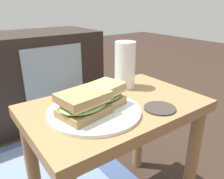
{
  "coord_description": "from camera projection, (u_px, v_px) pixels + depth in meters",
  "views": [
    {
      "loc": [
        -0.39,
        -0.51,
        0.76
      ],
      "look_at": [
        -0.01,
        0.0,
        0.51
      ],
      "focal_mm": 35.99,
      "sensor_mm": 36.0,
      "label": 1
    }
  ],
  "objects": [
    {
      "name": "sandwich_back",
      "position": [
        104.0,
        95.0,
        0.66
      ],
      "size": [
        0.14,
        0.12,
        0.07
      ],
      "color": "tan",
      "rests_on": "plate"
    },
    {
      "name": "plate",
      "position": [
        94.0,
        111.0,
        0.65
      ],
      "size": [
        0.27,
        0.27,
        0.01
      ],
      "primitive_type": "cylinder",
      "color": "silver",
      "rests_on": "side_table"
    },
    {
      "name": "tv_cabinet",
      "position": [
        25.0,
        79.0,
        1.47
      ],
      "size": [
        0.96,
        0.46,
        0.58
      ],
      "color": "black",
      "rests_on": "ground"
    },
    {
      "name": "coaster",
      "position": [
        160.0,
        108.0,
        0.67
      ],
      "size": [
        0.1,
        0.1,
        0.01
      ],
      "primitive_type": "cylinder",
      "color": "#332D28",
      "rests_on": "side_table"
    },
    {
      "name": "sandwich_front",
      "position": [
        83.0,
        104.0,
        0.6
      ],
      "size": [
        0.16,
        0.13,
        0.07
      ],
      "color": "#9E7A4C",
      "rests_on": "plate"
    },
    {
      "name": "beer_glass",
      "position": [
        125.0,
        66.0,
        0.82
      ],
      "size": [
        0.08,
        0.08,
        0.17
      ],
      "color": "silver",
      "rests_on": "side_table"
    },
    {
      "name": "paper_bag",
      "position": [
        102.0,
        115.0,
        1.29
      ],
      "size": [
        0.2,
        0.18,
        0.32
      ],
      "color": "tan",
      "rests_on": "ground"
    },
    {
      "name": "side_table",
      "position": [
        116.0,
        128.0,
        0.74
      ],
      "size": [
        0.56,
        0.36,
        0.46
      ],
      "color": "olive",
      "rests_on": "ground"
    }
  ]
}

